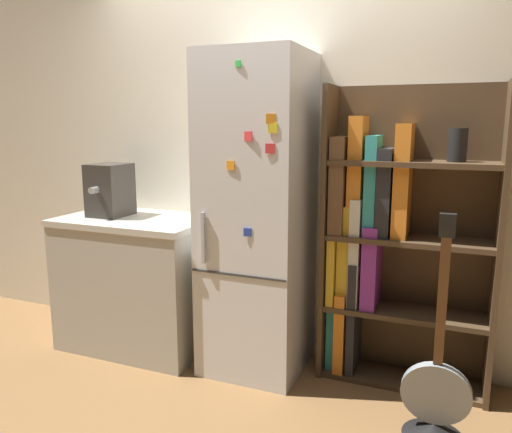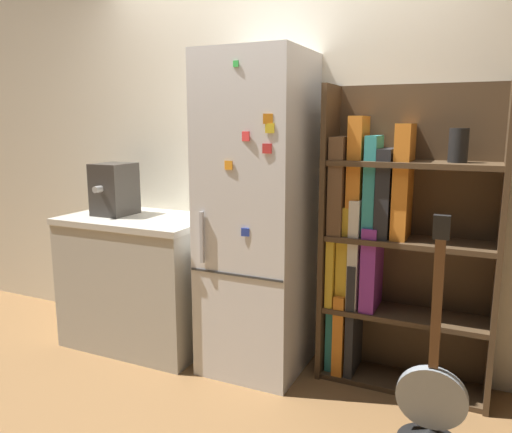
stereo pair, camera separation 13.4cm
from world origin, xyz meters
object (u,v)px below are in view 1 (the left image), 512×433
Objects in this scene: espresso_machine at (110,190)px; guitar at (435,405)px; bookshelf at (385,241)px; refrigerator at (257,216)px.

espresso_machine is 0.31× the size of guitar.
bookshelf is at bearing 122.78° from guitar.
guitar is (0.34, -0.53, -0.68)m from bookshelf.
refrigerator is 1.40m from guitar.
refrigerator is 1.11× the size of bookshelf.
refrigerator reaches higher than guitar.
bookshelf is at bearing 6.08° from espresso_machine.
bookshelf reaches higher than espresso_machine.
bookshelf is at bearing 12.52° from refrigerator.
bookshelf is (0.75, 0.17, -0.12)m from refrigerator.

